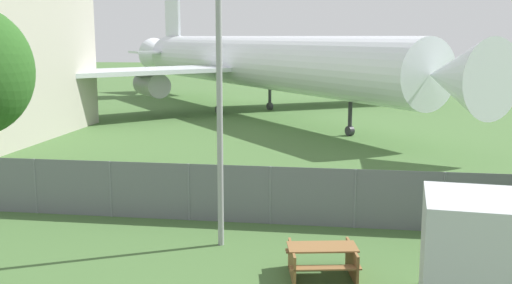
% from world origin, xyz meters
% --- Properties ---
extents(perimeter_fence, '(56.07, 0.07, 1.80)m').
position_xyz_m(perimeter_fence, '(-0.00, 10.52, 0.90)').
color(perimeter_fence, slate).
rests_on(perimeter_fence, ground).
extents(airplane, '(30.17, 35.89, 11.22)m').
position_xyz_m(airplane, '(-4.63, 36.77, 3.79)').
color(airplane, white).
rests_on(airplane, ground).
extents(picnic_bench_near_cabin, '(1.87, 1.68, 0.76)m').
position_xyz_m(picnic_bench_near_cabin, '(1.73, 6.67, 0.47)').
color(picnic_bench_near_cabin, brown).
rests_on(picnic_bench_near_cabin, ground).
extents(light_mast, '(0.44, 0.44, 8.42)m').
position_xyz_m(light_mast, '(-1.11, 8.48, 5.09)').
color(light_mast, '#99999E').
rests_on(light_mast, ground).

